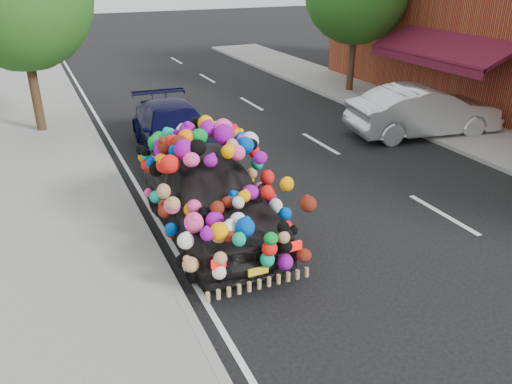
{
  "coord_description": "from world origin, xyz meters",
  "views": [
    {
      "loc": [
        -3.94,
        -6.92,
        4.88
      ],
      "look_at": [
        -0.63,
        0.32,
        1.2
      ],
      "focal_mm": 35.0,
      "sensor_mm": 36.0,
      "label": 1
    }
  ],
  "objects": [
    {
      "name": "kerb",
      "position": [
        -2.35,
        0.0,
        0.07
      ],
      "size": [
        0.15,
        60.0,
        0.13
      ],
      "primitive_type": "cube",
      "color": "gray",
      "rests_on": "ground"
    },
    {
      "name": "footpath_far",
      "position": [
        8.2,
        3.0,
        0.06
      ],
      "size": [
        3.0,
        40.0,
        0.12
      ],
      "primitive_type": "cube",
      "color": "gray",
      "rests_on": "ground"
    },
    {
      "name": "navy_sedan",
      "position": [
        -0.51,
        5.95,
        0.68
      ],
      "size": [
        2.21,
        4.79,
        1.36
      ],
      "primitive_type": "imported",
      "rotation": [
        0.0,
        0.0,
        -0.07
      ],
      "color": "black",
      "rests_on": "ground"
    },
    {
      "name": "plush_art_car",
      "position": [
        -1.13,
        1.42,
        1.16
      ],
      "size": [
        2.36,
        4.95,
        2.25
      ],
      "rotation": [
        0.0,
        0.0,
        -0.02
      ],
      "color": "black",
      "rests_on": "ground"
    },
    {
      "name": "lane_markings",
      "position": [
        3.6,
        0.0,
        0.01
      ],
      "size": [
        6.0,
        50.0,
        0.01
      ],
      "primitive_type": null,
      "color": "silver",
      "rests_on": "ground"
    },
    {
      "name": "silver_hatchback",
      "position": [
        6.84,
        4.41,
        0.76
      ],
      "size": [
        4.8,
        2.36,
        1.51
      ],
      "primitive_type": "imported",
      "rotation": [
        0.0,
        0.0,
        1.4
      ],
      "color": "#BABDC2",
      "rests_on": "ground"
    },
    {
      "name": "sidewalk",
      "position": [
        -4.3,
        0.0,
        0.06
      ],
      "size": [
        4.0,
        60.0,
        0.12
      ],
      "primitive_type": "cube",
      "color": "gray",
      "rests_on": "ground"
    },
    {
      "name": "ground",
      "position": [
        0.0,
        0.0,
        0.0
      ],
      "size": [
        100.0,
        100.0,
        0.0
      ],
      "primitive_type": "plane",
      "color": "black",
      "rests_on": "ground"
    }
  ]
}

